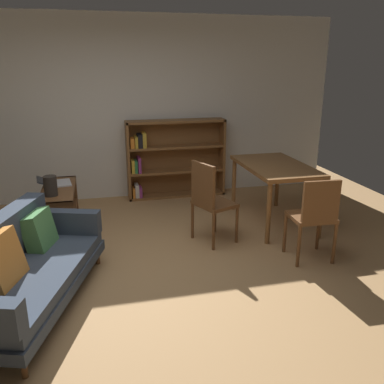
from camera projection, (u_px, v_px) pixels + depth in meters
ground_plane at (140, 279)px, 4.00m from camera, size 8.16×8.16×0.00m
back_wall_panel at (116, 109)px, 6.09m from camera, size 6.80×0.10×2.70m
fabric_couch at (19, 267)px, 3.45m from camera, size 1.28×1.94×0.76m
media_console at (60, 211)px, 5.04m from camera, size 0.38×1.11×0.56m
open_laptop at (56, 182)px, 5.12m from camera, size 0.44×0.38×0.09m
desk_speaker at (50, 186)px, 4.65m from camera, size 0.15×0.15×0.23m
dining_table at (275, 171)px, 5.20m from camera, size 0.77×1.31×0.79m
dining_chair_near at (210, 198)px, 4.66m from camera, size 0.52×0.55×0.96m
dining_chair_far at (315, 214)px, 4.21m from camera, size 0.45×0.41×0.92m
bookshelf at (171, 158)px, 6.35m from camera, size 1.51×0.29×1.19m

